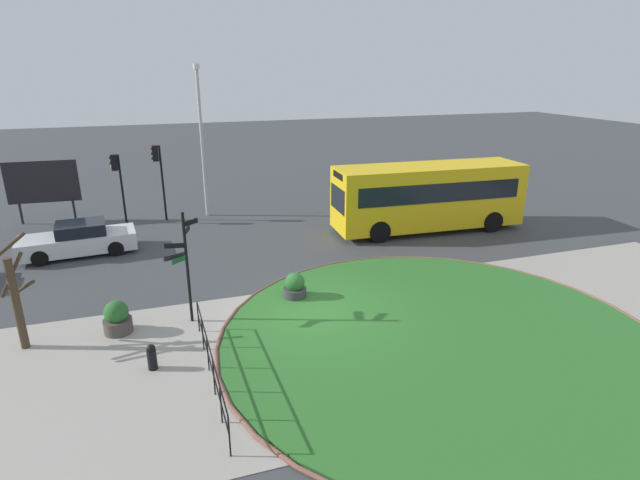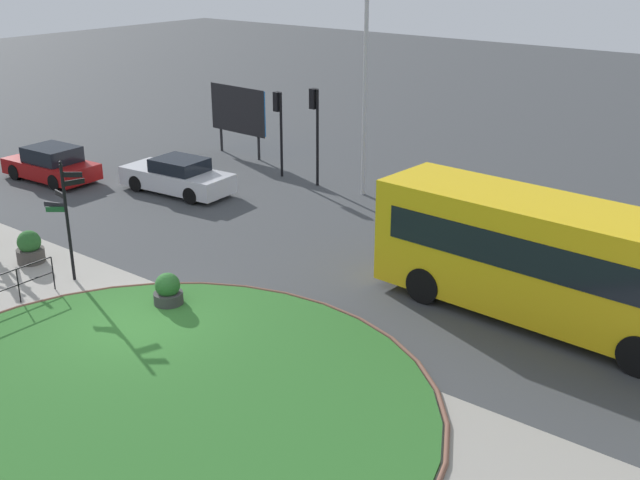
# 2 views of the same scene
# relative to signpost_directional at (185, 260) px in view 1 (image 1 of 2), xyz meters

# --- Properties ---
(ground) EXTENTS (120.00, 120.00, 0.00)m
(ground) POSITION_rel_signpost_directional_xyz_m (3.71, -0.78, -2.06)
(ground) COLOR #3D3F42
(sidewalk_paving) EXTENTS (32.00, 8.05, 0.02)m
(sidewalk_paving) POSITION_rel_signpost_directional_xyz_m (3.71, -2.75, -2.05)
(sidewalk_paving) COLOR #9E998E
(sidewalk_paving) RESTS_ON ground
(grass_island) EXTENTS (12.67, 12.67, 0.10)m
(grass_island) POSITION_rel_signpost_directional_xyz_m (6.82, -3.35, -2.01)
(grass_island) COLOR #2D6B28
(grass_island) RESTS_ON ground
(grass_kerb_ring) EXTENTS (12.98, 12.98, 0.11)m
(grass_kerb_ring) POSITION_rel_signpost_directional_xyz_m (6.82, -3.35, -2.01)
(grass_kerb_ring) COLOR brown
(grass_kerb_ring) RESTS_ON ground
(signpost_directional) EXTENTS (1.10, 0.94, 3.55)m
(signpost_directional) POSITION_rel_signpost_directional_xyz_m (0.00, 0.00, 0.00)
(signpost_directional) COLOR black
(signpost_directional) RESTS_ON ground
(bollard_foreground) EXTENTS (0.25, 0.25, 0.74)m
(bollard_foreground) POSITION_rel_signpost_directional_xyz_m (-1.16, -2.39, -1.68)
(bollard_foreground) COLOR black
(bollard_foreground) RESTS_ON ground
(railing_grass_edge) EXTENTS (0.13, 5.44, 1.01)m
(railing_grass_edge) POSITION_rel_signpost_directional_xyz_m (0.24, -3.46, -1.41)
(railing_grass_edge) COLOR black
(railing_grass_edge) RESTS_ON ground
(bus_yellow) EXTENTS (9.16, 2.89, 3.15)m
(bus_yellow) POSITION_rel_signpost_directional_xyz_m (11.66, 5.93, -0.37)
(bus_yellow) COLOR yellow
(bus_yellow) RESTS_ON ground
(car_far_lane) EXTENTS (4.69, 2.15, 1.38)m
(car_far_lane) POSITION_rel_signpost_directional_xyz_m (-3.91, 7.56, -1.42)
(car_far_lane) COLOR silver
(car_far_lane) RESTS_ON ground
(traffic_light_near) EXTENTS (0.49, 0.29, 3.47)m
(traffic_light_near) POSITION_rel_signpost_directional_xyz_m (-2.36, 11.77, 0.49)
(traffic_light_near) COLOR black
(traffic_light_near) RESTS_ON ground
(traffic_light_far) EXTENTS (0.49, 0.29, 3.84)m
(traffic_light_far) POSITION_rel_signpost_directional_xyz_m (-0.40, 11.68, 0.75)
(traffic_light_far) COLOR black
(traffic_light_far) RESTS_ON ground
(lamppost_tall) EXTENTS (0.32, 0.32, 7.65)m
(lamppost_tall) POSITION_rel_signpost_directional_xyz_m (1.85, 11.83, 2.05)
(lamppost_tall) COLOR #B7B7BC
(lamppost_tall) RESTS_ON ground
(billboard_left) EXTENTS (3.37, 0.30, 3.14)m
(billboard_left) POSITION_rel_signpost_directional_xyz_m (-5.95, 13.13, -0.03)
(billboard_left) COLOR black
(billboard_left) RESTS_ON ground
(planter_near_signpost) EXTENTS (0.79, 0.79, 0.96)m
(planter_near_signpost) POSITION_rel_signpost_directional_xyz_m (3.52, 0.50, -1.63)
(planter_near_signpost) COLOR #383838
(planter_near_signpost) RESTS_ON ground
(planter_kerbside) EXTENTS (0.83, 0.83, 1.02)m
(planter_kerbside) POSITION_rel_signpost_directional_xyz_m (-2.10, -0.03, -1.60)
(planter_kerbside) COLOR #47423D
(planter_kerbside) RESTS_ON ground
(street_tree_bare) EXTENTS (1.20, 1.25, 3.26)m
(street_tree_bare) POSITION_rel_signpost_directional_xyz_m (-4.63, -0.07, -0.42)
(street_tree_bare) COLOR #423323
(street_tree_bare) RESTS_ON ground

